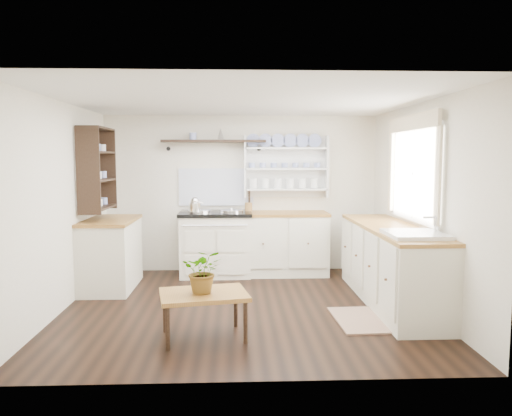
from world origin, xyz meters
name	(u,v)px	position (x,y,z in m)	size (l,w,h in m)	color
floor	(244,307)	(0.00, 0.00, 0.00)	(4.00, 3.80, 0.01)	black
wall_back	(242,194)	(0.00, 1.90, 1.15)	(4.00, 0.02, 2.30)	silver
wall_right	(421,205)	(2.00, 0.00, 1.15)	(0.02, 3.80, 2.30)	silver
wall_left	(61,207)	(-2.00, 0.00, 1.15)	(0.02, 3.80, 2.30)	silver
ceiling	(244,101)	(0.00, 0.00, 2.30)	(4.00, 3.80, 0.01)	white
window	(413,168)	(1.95, 0.15, 1.56)	(0.08, 1.55, 1.22)	white
aga_cooker	(216,243)	(-0.38, 1.57, 0.47)	(1.02, 0.71, 0.95)	white
back_cabinets	(283,242)	(0.60, 1.60, 0.46)	(1.27, 0.63, 0.90)	beige
right_cabinets	(391,264)	(1.70, 0.10, 0.46)	(0.62, 2.43, 0.90)	beige
belfast_sink	(415,246)	(1.70, -0.65, 0.80)	(0.55, 0.60, 0.45)	white
left_cabinets	(111,253)	(-1.70, 0.90, 0.46)	(0.62, 1.13, 0.90)	beige
plate_rack	(285,166)	(0.65, 1.86, 1.56)	(1.20, 0.22, 0.90)	white
high_shelf	(214,142)	(-0.40, 1.78, 1.91)	(1.50, 0.29, 0.16)	black
left_shelving	(97,168)	(-1.84, 0.90, 1.55)	(0.28, 0.80, 1.05)	black
kettle	(195,205)	(-0.66, 1.45, 1.03)	(0.16, 0.16, 0.20)	silver
utensil_crock	(249,207)	(0.10, 1.68, 0.97)	(0.11, 0.11, 0.12)	olive
center_table	(204,297)	(-0.39, -0.95, 0.39)	(0.89, 0.71, 0.43)	brown
potted_plant	(203,271)	(-0.39, -0.95, 0.64)	(0.37, 0.32, 0.41)	#3F7233
floor_rug	(362,320)	(1.22, -0.53, 0.01)	(0.55, 0.85, 0.02)	#83634C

